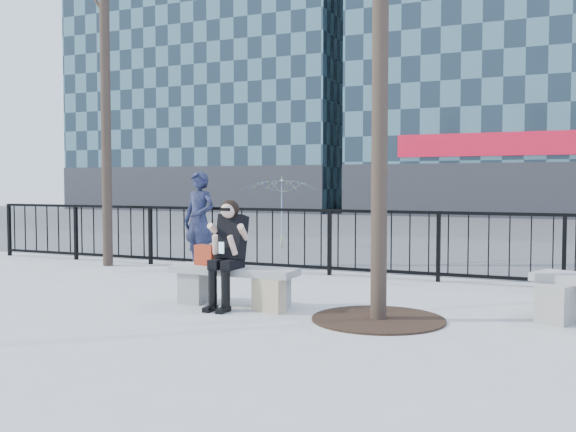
% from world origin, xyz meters
% --- Properties ---
extents(ground, '(120.00, 120.00, 0.00)m').
position_xyz_m(ground, '(0.00, 0.00, 0.00)').
color(ground, '#A6A5A1').
rests_on(ground, ground).
extents(street_surface, '(60.00, 23.00, 0.01)m').
position_xyz_m(street_surface, '(0.00, 15.00, 0.00)').
color(street_surface, '#474747').
rests_on(street_surface, ground).
extents(railing, '(14.00, 0.06, 1.10)m').
position_xyz_m(railing, '(0.00, 3.00, 0.55)').
color(railing, black).
rests_on(railing, ground).
extents(building_left, '(16.20, 10.20, 22.60)m').
position_xyz_m(building_left, '(-15.00, 27.00, 11.30)').
color(building_left, slate).
rests_on(building_left, ground).
extents(tree_left, '(2.80, 2.80, 6.50)m').
position_xyz_m(tree_left, '(-4.00, 2.50, 4.86)').
color(tree_left, black).
rests_on(tree_left, ground).
extents(tree_grate, '(1.50, 1.50, 0.02)m').
position_xyz_m(tree_grate, '(1.90, -0.10, 0.01)').
color(tree_grate, black).
rests_on(tree_grate, ground).
extents(bench_main, '(1.65, 0.46, 0.49)m').
position_xyz_m(bench_main, '(0.00, 0.00, 0.30)').
color(bench_main, gray).
rests_on(bench_main, ground).
extents(seated_woman, '(0.50, 0.64, 1.34)m').
position_xyz_m(seated_woman, '(0.00, -0.16, 0.67)').
color(seated_woman, black).
rests_on(seated_woman, ground).
extents(handbag, '(0.34, 0.22, 0.26)m').
position_xyz_m(handbag, '(-0.40, 0.02, 0.62)').
color(handbag, '#9D2A13').
rests_on(handbag, bench_main).
extents(shopping_bag, '(0.45, 0.27, 0.40)m').
position_xyz_m(shopping_bag, '(0.57, -0.17, 0.20)').
color(shopping_bag, beige).
rests_on(shopping_bag, ground).
extents(standing_man, '(0.69, 0.51, 1.75)m').
position_xyz_m(standing_man, '(-2.17, 2.75, 0.87)').
color(standing_man, black).
rests_on(standing_man, ground).
extents(vendor_umbrella, '(2.37, 2.40, 1.70)m').
position_xyz_m(vendor_umbrella, '(-2.45, 6.90, 0.85)').
color(vendor_umbrella, '#C8D42F').
rests_on(vendor_umbrella, ground).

